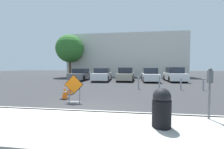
% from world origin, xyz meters
% --- Properties ---
extents(ground_plane, '(96.00, 96.00, 0.00)m').
position_xyz_m(ground_plane, '(0.00, 10.00, 0.00)').
color(ground_plane, '#333335').
extents(sidewalk_strip, '(27.47, 2.54, 0.14)m').
position_xyz_m(sidewalk_strip, '(0.00, -1.27, 0.07)').
color(sidewalk_strip, '#ADAAA3').
rests_on(sidewalk_strip, ground_plane).
extents(curb_lip, '(27.47, 0.20, 0.14)m').
position_xyz_m(curb_lip, '(0.00, 0.00, 0.07)').
color(curb_lip, '#ADAAA3').
rests_on(curb_lip, ground_plane).
extents(road_closed_sign, '(0.93, 0.20, 1.32)m').
position_xyz_m(road_closed_sign, '(-0.96, 1.70, 0.72)').
color(road_closed_sign, black).
rests_on(road_closed_sign, ground_plane).
extents(traffic_cone_nearest, '(0.40, 0.40, 0.80)m').
position_xyz_m(traffic_cone_nearest, '(-1.72, 2.30, 0.39)').
color(traffic_cone_nearest, black).
rests_on(traffic_cone_nearest, ground_plane).
extents(traffic_cone_second, '(0.46, 0.46, 0.62)m').
position_xyz_m(traffic_cone_second, '(-2.03, 3.54, 0.30)').
color(traffic_cone_second, black).
rests_on(traffic_cone_second, ground_plane).
extents(parked_car_nearest, '(1.90, 4.12, 1.45)m').
position_xyz_m(parked_car_nearest, '(-4.68, 12.85, 0.68)').
color(parked_car_nearest, slate).
rests_on(parked_car_nearest, ground_plane).
extents(parked_car_second, '(2.06, 4.60, 1.52)m').
position_xyz_m(parked_car_second, '(-1.87, 12.53, 0.71)').
color(parked_car_second, silver).
rests_on(parked_car_second, ground_plane).
extents(parked_car_third, '(2.03, 4.27, 1.59)m').
position_xyz_m(parked_car_third, '(0.94, 12.81, 0.73)').
color(parked_car_third, '#A39984').
rests_on(parked_car_third, ground_plane).
extents(parked_car_fourth, '(1.81, 4.42, 1.55)m').
position_xyz_m(parked_car_fourth, '(3.75, 12.64, 0.71)').
color(parked_car_fourth, silver).
rests_on(parked_car_fourth, ground_plane).
extents(parked_car_fifth, '(1.95, 4.07, 1.63)m').
position_xyz_m(parked_car_fifth, '(6.56, 13.02, 0.74)').
color(parked_car_fifth, white).
rests_on(parked_car_fifth, ground_plane).
extents(trash_bin, '(0.48, 0.48, 1.02)m').
position_xyz_m(trash_bin, '(2.58, -1.11, 0.65)').
color(trash_bin, black).
rests_on(trash_bin, sidewalk_strip).
extents(bollard_nearest, '(0.12, 0.12, 0.94)m').
position_xyz_m(bollard_nearest, '(2.24, 6.42, 0.50)').
color(bollard_nearest, gray).
rests_on(bollard_nearest, ground_plane).
extents(bollard_second, '(0.12, 0.12, 1.05)m').
position_xyz_m(bollard_second, '(3.77, 6.42, 0.55)').
color(bollard_second, gray).
rests_on(bollard_second, ground_plane).
extents(bollard_third, '(0.12, 0.12, 0.91)m').
position_xyz_m(bollard_third, '(5.29, 6.42, 0.48)').
color(bollard_third, gray).
rests_on(bollard_third, ground_plane).
extents(bollard_fourth, '(0.12, 0.12, 0.89)m').
position_xyz_m(bollard_fourth, '(6.82, 6.42, 0.47)').
color(bollard_fourth, gray).
rests_on(bollard_fourth, ground_plane).
extents(parking_meter, '(0.11, 0.15, 1.53)m').
position_xyz_m(parking_meter, '(4.09, -0.28, 1.18)').
color(parking_meter, '#59595B').
rests_on(parking_meter, sidewalk_strip).
extents(building_facade_backdrop, '(19.79, 5.00, 7.17)m').
position_xyz_m(building_facade_backdrop, '(0.42, 21.68, 3.58)').
color(building_facade_backdrop, beige).
rests_on(building_facade_backdrop, ground_plane).
extents(street_tree_behind_lot, '(4.39, 4.39, 6.77)m').
position_xyz_m(street_tree_behind_lot, '(-8.21, 17.72, 4.56)').
color(street_tree_behind_lot, '#513823').
rests_on(street_tree_behind_lot, ground_plane).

